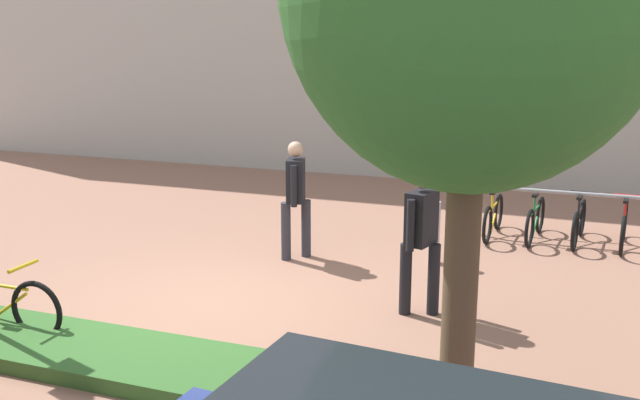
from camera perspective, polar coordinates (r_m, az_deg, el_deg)
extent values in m
plane|color=#936651|center=(8.88, -7.88, -8.21)|extent=(60.00, 60.00, 0.00)
cube|color=#336028|center=(7.85, -19.19, -11.15)|extent=(7.00, 1.10, 0.16)
cylinder|color=brown|center=(5.88, 11.08, -6.83)|extent=(0.28, 0.28, 2.45)
torus|color=black|center=(8.29, -21.60, -8.15)|extent=(0.66, 0.06, 0.66)
cylinder|color=gold|center=(8.57, -23.64, -7.88)|extent=(0.61, 0.04, 0.44)
cylinder|color=gold|center=(8.22, -22.52, -4.88)|extent=(0.04, 0.42, 0.04)
cylinder|color=#99999E|center=(11.95, 12.10, -0.79)|extent=(0.06, 0.06, 0.80)
cylinder|color=#99999E|center=(11.76, 18.46, 0.60)|extent=(2.60, 0.06, 0.06)
torus|color=black|center=(11.44, 13.16, -1.96)|extent=(0.09, 0.61, 0.61)
torus|color=black|center=(12.34, 14.00, -0.91)|extent=(0.09, 0.61, 0.61)
cylinder|color=gold|center=(11.84, 13.64, -0.47)|extent=(0.08, 0.77, 0.03)
cylinder|color=gold|center=(11.99, 13.67, -1.45)|extent=(0.07, 0.56, 0.40)
cylinder|color=gold|center=(11.66, 13.52, -0.12)|extent=(0.03, 0.03, 0.26)
cube|color=black|center=(11.62, 13.56, 0.59)|extent=(0.09, 0.19, 0.05)
cylinder|color=gold|center=(12.13, 14.01, 0.99)|extent=(0.39, 0.06, 0.04)
torus|color=black|center=(11.41, 16.32, -2.18)|extent=(0.12, 0.61, 0.61)
torus|color=black|center=(12.31, 17.09, -1.14)|extent=(0.12, 0.61, 0.61)
cylinder|color=#1E7233|center=(11.81, 16.78, -0.69)|extent=(0.11, 0.77, 0.03)
cylinder|color=#1E7233|center=(11.96, 16.79, -1.68)|extent=(0.09, 0.56, 0.40)
cylinder|color=#1E7233|center=(11.63, 16.68, -0.34)|extent=(0.03, 0.03, 0.26)
cube|color=black|center=(11.59, 16.73, 0.37)|extent=(0.09, 0.19, 0.05)
cylinder|color=#1E7233|center=(12.11, 17.14, 0.77)|extent=(0.39, 0.08, 0.04)
torus|color=black|center=(11.45, 19.59, -2.38)|extent=(0.11, 0.61, 0.61)
torus|color=black|center=(12.35, 20.10, -1.32)|extent=(0.11, 0.61, 0.61)
cylinder|color=black|center=(11.85, 19.93, -0.88)|extent=(0.11, 0.77, 0.03)
cylinder|color=black|center=(12.00, 19.90, -1.86)|extent=(0.09, 0.56, 0.40)
cylinder|color=black|center=(11.66, 19.88, -0.53)|extent=(0.03, 0.03, 0.26)
cube|color=black|center=(11.63, 19.94, 0.17)|extent=(0.09, 0.19, 0.05)
cylinder|color=black|center=(12.15, 20.21, 0.58)|extent=(0.39, 0.07, 0.04)
torus|color=black|center=(11.46, 22.89, -2.63)|extent=(0.10, 0.61, 0.61)
torus|color=black|center=(12.37, 23.06, -1.55)|extent=(0.10, 0.61, 0.61)
cylinder|color=red|center=(11.87, 23.06, -1.12)|extent=(0.09, 0.77, 0.03)
cylinder|color=red|center=(12.02, 22.98, -2.10)|extent=(0.07, 0.56, 0.40)
cylinder|color=red|center=(11.68, 23.08, -0.79)|extent=(0.03, 0.03, 0.26)
cube|color=black|center=(11.65, 23.15, -0.08)|extent=(0.09, 0.19, 0.05)
cylinder|color=red|center=(12.17, 23.22, 0.34)|extent=(0.39, 0.07, 0.04)
cylinder|color=#ADADB2|center=(10.33, 9.06, -2.56)|extent=(0.16, 0.16, 0.90)
cylinder|color=black|center=(8.46, 9.01, -6.26)|extent=(0.14, 0.14, 0.85)
cylinder|color=black|center=(8.43, 6.81, -6.27)|extent=(0.14, 0.14, 0.85)
cube|color=black|center=(8.23, 8.07, -1.43)|extent=(0.34, 0.45, 0.62)
cylinder|color=black|center=(8.46, 8.88, -1.27)|extent=(0.09, 0.09, 0.59)
cylinder|color=black|center=(8.02, 7.20, -2.02)|extent=(0.09, 0.09, 0.59)
sphere|color=tan|center=(8.13, 8.17, 1.64)|extent=(0.22, 0.22, 0.22)
cylinder|color=#2D2D38|center=(10.35, -2.72, -2.51)|extent=(0.14, 0.14, 0.85)
cylinder|color=#2D2D38|center=(10.50, -1.12, -2.27)|extent=(0.14, 0.14, 0.85)
cube|color=black|center=(10.25, -1.95, 1.57)|extent=(0.34, 0.45, 0.62)
cylinder|color=black|center=(10.01, -2.10, 1.10)|extent=(0.09, 0.09, 0.59)
cylinder|color=black|center=(10.51, -1.80, 1.69)|extent=(0.09, 0.09, 0.59)
sphere|color=tan|center=(10.17, -1.96, 4.06)|extent=(0.22, 0.22, 0.22)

